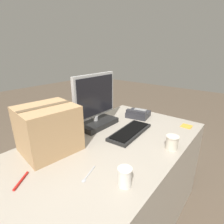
# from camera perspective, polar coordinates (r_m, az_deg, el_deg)

# --- Properties ---
(office_desk) EXTENTS (1.80, 0.90, 0.75)m
(office_desk) POSITION_cam_1_polar(r_m,az_deg,el_deg) (1.42, -4.00, -25.12)
(office_desk) COLOR #A89E8E
(office_desk) RESTS_ON ground_plane
(monitor) EXTENTS (0.45, 0.24, 0.44)m
(monitor) POSITION_cam_1_polar(r_m,az_deg,el_deg) (1.49, -5.47, 1.53)
(monitor) COLOR black
(monitor) RESTS_ON office_desk
(keyboard) EXTENTS (0.44, 0.20, 0.03)m
(keyboard) POSITION_cam_1_polar(r_m,az_deg,el_deg) (1.39, 5.92, -6.42)
(keyboard) COLOR black
(keyboard) RESTS_ON office_desk
(desk_phone) EXTENTS (0.22, 0.23, 0.08)m
(desk_phone) POSITION_cam_1_polar(r_m,az_deg,el_deg) (1.73, 8.50, -0.56)
(desk_phone) COLOR #2D2D33
(desk_phone) RESTS_ON office_desk
(paper_cup_left) EXTENTS (0.07, 0.07, 0.10)m
(paper_cup_left) POSITION_cam_1_polar(r_m,az_deg,el_deg) (0.90, 4.17, -20.33)
(paper_cup_left) COLOR white
(paper_cup_left) RESTS_ON office_desk
(paper_cup_right) EXTENTS (0.08, 0.08, 0.09)m
(paper_cup_right) POSITION_cam_1_polar(r_m,az_deg,el_deg) (1.23, 19.01, -9.41)
(paper_cup_right) COLOR beige
(paper_cup_right) RESTS_ON office_desk
(spoon) EXTENTS (0.14, 0.05, 0.00)m
(spoon) POSITION_cam_1_polar(r_m,az_deg,el_deg) (0.98, -8.13, -20.01)
(spoon) COLOR #B2B2B7
(spoon) RESTS_ON office_desk
(cardboard_box) EXTENTS (0.37, 0.35, 0.30)m
(cardboard_box) POSITION_cam_1_polar(r_m,az_deg,el_deg) (1.19, -20.07, -5.15)
(cardboard_box) COLOR tan
(cardboard_box) RESTS_ON office_desk
(pen_marker) EXTENTS (0.11, 0.08, 0.01)m
(pen_marker) POSITION_cam_1_polar(r_m,az_deg,el_deg) (1.05, -27.59, -19.25)
(pen_marker) COLOR red
(pen_marker) RESTS_ON office_desk
(sticky_note_pad) EXTENTS (0.08, 0.08, 0.01)m
(sticky_note_pad) POSITION_cam_1_polar(r_m,az_deg,el_deg) (1.64, 23.15, -4.28)
(sticky_note_pad) COLOR gold
(sticky_note_pad) RESTS_ON office_desk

